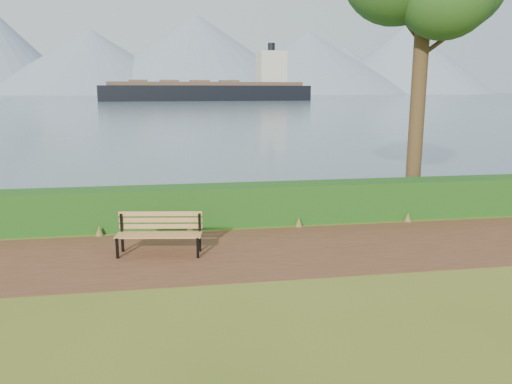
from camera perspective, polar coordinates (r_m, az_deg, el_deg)
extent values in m
plane|color=#56621C|center=(10.29, -0.95, -7.41)|extent=(140.00, 140.00, 0.00)
cube|color=#522E1C|center=(10.57, -1.20, -6.86)|extent=(40.00, 3.40, 0.01)
cube|color=#144212|center=(12.63, -2.71, -1.46)|extent=(32.00, 0.85, 1.00)
cube|color=#3F5365|center=(269.65, -9.32, 10.73)|extent=(700.00, 510.00, 0.00)
cone|color=slate|center=(409.36, -18.23, 13.92)|extent=(160.00, 160.00, 48.00)
cone|color=slate|center=(416.10, -6.73, 15.32)|extent=(190.00, 190.00, 62.00)
cone|color=slate|center=(425.06, 5.94, 14.45)|extent=(170.00, 170.00, 50.00)
cone|color=slate|center=(466.17, 16.68, 14.27)|extent=(150.00, 150.00, 58.00)
cone|color=slate|center=(439.94, -10.86, 13.23)|extent=(120.00, 120.00, 35.00)
cone|color=slate|center=(460.55, 10.02, 13.49)|extent=(130.00, 130.00, 40.00)
cube|color=black|center=(10.49, -15.58, -6.23)|extent=(0.06, 0.06, 0.44)
cube|color=black|center=(10.83, -15.07, -4.55)|extent=(0.06, 0.06, 0.83)
cube|color=black|center=(10.63, -15.34, -4.91)|extent=(0.12, 0.50, 0.05)
cube|color=black|center=(10.20, -6.67, -6.38)|extent=(0.06, 0.06, 0.44)
cube|color=black|center=(10.54, -6.46, -4.65)|extent=(0.06, 0.06, 0.83)
cube|color=black|center=(10.34, -6.57, -5.03)|extent=(0.12, 0.50, 0.05)
cube|color=#A16C3E|center=(10.28, -11.20, -5.12)|extent=(1.73, 0.35, 0.03)
cube|color=#A16C3E|center=(10.39, -11.08, -4.93)|extent=(1.73, 0.35, 0.03)
cube|color=#A16C3E|center=(10.51, -10.96, -4.74)|extent=(1.73, 0.35, 0.03)
cube|color=#A16C3E|center=(10.62, -10.85, -4.55)|extent=(1.73, 0.35, 0.03)
cube|color=#A16C3E|center=(10.65, -10.82, -3.87)|extent=(1.73, 0.31, 0.10)
cube|color=#A16C3E|center=(10.61, -10.85, -3.16)|extent=(1.73, 0.31, 0.10)
cube|color=#A16C3E|center=(10.58, -10.87, -2.45)|extent=(1.73, 0.31, 0.10)
cylinder|color=#382617|center=(14.95, 18.19, 12.62)|extent=(0.42, 0.42, 7.53)
cylinder|color=#382617|center=(15.22, 20.02, 15.64)|extent=(1.10, 0.13, 0.82)
cylinder|color=#382617|center=(14.96, 16.84, 17.93)|extent=(0.85, 0.40, 0.75)
cube|color=black|center=(159.43, -5.62, 10.83)|extent=(65.65, 15.12, 6.51)
cube|color=brown|center=(159.43, -5.65, 12.20)|extent=(60.39, 13.70, 1.12)
cube|color=beige|center=(163.86, 1.76, 13.99)|extent=(8.92, 8.28, 10.22)
cylinder|color=black|center=(164.23, 1.77, 16.10)|extent=(2.23, 2.23, 3.25)
cube|color=brown|center=(157.79, -13.33, 12.23)|extent=(6.03, 6.54, 0.74)
cube|color=brown|center=(158.19, -9.89, 12.37)|extent=(6.03, 6.54, 0.74)
cube|color=brown|center=(159.13, -6.47, 12.46)|extent=(6.03, 6.54, 0.74)
cube|color=brown|center=(160.61, -3.10, 12.50)|extent=(6.03, 6.54, 0.74)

